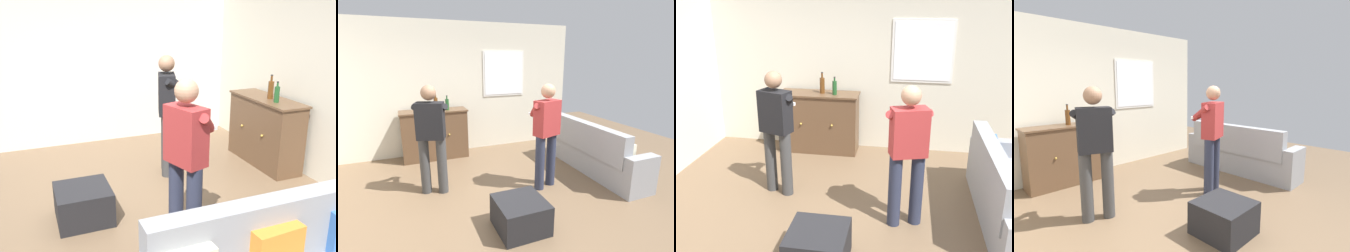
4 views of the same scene
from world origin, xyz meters
The scene contains 9 objects.
ground centered at (0.00, 0.00, 0.00)m, with size 10.40×10.40×0.00m, color brown.
wall_back_with_window centered at (0.03, 2.66, 1.41)m, with size 5.20×0.15×2.80m.
couch centered at (1.92, 0.56, 0.36)m, with size 0.57×2.27×0.94m.
sideboard_cabinet centered at (-0.68, 2.30, 0.51)m, with size 1.34×0.49×1.02m.
bottle_wine_green centered at (-0.62, 2.30, 1.16)m, with size 0.08×0.08×0.35m.
bottle_liquor_amber centered at (-0.40, 2.25, 1.14)m, with size 0.07×0.07×0.29m.
ottoman centered at (-0.04, -0.53, 0.19)m, with size 0.59×0.59×0.38m, color black.
person_standing_left centered at (-0.89, 0.81, 0.94)m, with size 0.53×0.52×1.68m.
person_standing_right centered at (0.80, 0.33, 0.94)m, with size 0.53×0.52×1.68m.
Camera 4 is at (-2.35, -2.17, 1.71)m, focal length 28.00 mm.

